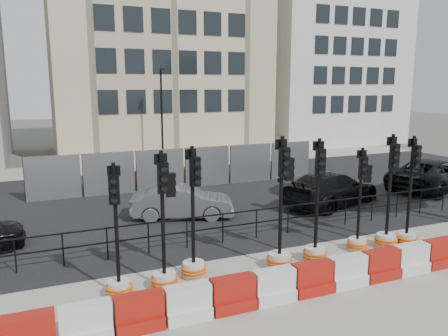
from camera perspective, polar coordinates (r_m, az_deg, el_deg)
name	(u,v)px	position (r m, az deg, el deg)	size (l,w,h in m)	color
ground	(274,251)	(13.69, 6.53, -10.71)	(120.00, 120.00, 0.00)	#51514C
sidewalk_near	(334,293)	(11.40, 14.17, -15.53)	(40.00, 6.00, 0.02)	gray
road	(198,197)	(19.79, -3.39, -3.84)	(40.00, 14.00, 0.03)	black
sidewalk_far	(152,165)	(28.25, -9.45, 0.45)	(40.00, 4.00, 0.02)	gray
building_cream	(155,30)	(34.33, -8.95, 17.33)	(15.00, 10.06, 18.00)	beige
building_white	(324,50)	(40.56, 12.87, 14.74)	(12.00, 9.06, 16.00)	silver
kerb_railing	(256,219)	(14.46, 4.26, -6.60)	(18.00, 0.04, 1.00)	black
heras_fencing	(180,172)	(22.23, -5.83, -0.49)	(14.33, 1.72, 2.00)	gray
lamp_post_far	(162,115)	(27.00, -8.12, 6.89)	(0.12, 0.56, 6.00)	black
barrier_row	(330,276)	(11.39, 13.64, -13.54)	(14.65, 0.50, 0.80)	#B2240E
traffic_signal_a	(118,270)	(10.91, -13.64, -12.88)	(0.64, 0.64, 3.27)	silver
traffic_signal_b	(165,258)	(11.03, -7.78, -11.51)	(0.69, 0.69, 3.49)	silver
traffic_signal_c	(194,251)	(11.63, -3.97, -10.81)	(0.69, 0.69, 3.50)	silver
traffic_signal_d	(281,239)	(12.16, 7.40, -9.12)	(0.73, 0.73, 3.69)	silver
traffic_signal_e	(316,237)	(12.84, 11.90, -8.84)	(0.70, 0.70, 3.57)	silver
traffic_signal_f	(359,227)	(13.98, 17.17, -7.37)	(0.63, 0.63, 3.19)	silver
traffic_signal_g	(387,225)	(14.53, 20.54, -6.99)	(0.70, 0.70, 3.56)	silver
traffic_signal_h	(408,224)	(14.93, 22.86, -6.75)	(0.69, 0.69, 3.49)	silver
car_b	(182,202)	(16.70, -5.45, -4.44)	(4.05, 2.50, 1.26)	#55555A
car_c	(331,188)	(18.94, 13.83, -2.61)	(5.35, 3.55, 1.44)	black
car_d	(432,174)	(23.47, 25.56, -0.72)	(5.95, 4.15, 1.51)	black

